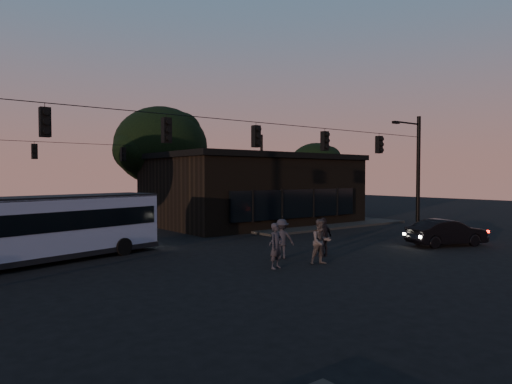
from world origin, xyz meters
TOP-DOWN VIEW (x-y plane):
  - ground at (0.00, 0.00)m, footprint 120.00×120.00m
  - sidewalk_far_right at (12.00, 14.00)m, footprint 14.00×10.00m
  - building at (9.00, 15.97)m, footprint 15.40×10.41m
  - tree_behind at (4.00, 22.00)m, footprint 7.60×7.60m
  - tree_right at (18.00, 18.00)m, footprint 5.20×5.20m
  - signal_rig_near at (0.00, 4.00)m, footprint 26.24×0.30m
  - signal_rig_far at (0.00, 20.00)m, footprint 26.24×0.30m
  - bus at (-7.90, 8.48)m, footprint 10.45×4.87m
  - car at (10.11, 0.40)m, footprint 4.55×2.86m
  - pedestrian_a at (-0.98, 1.41)m, footprint 0.76×0.60m
  - pedestrian_b at (1.11, 0.94)m, footprint 1.11×0.98m
  - pedestrian_c at (2.54, 2.14)m, footprint 1.12×0.59m
  - pedestrian_d at (0.71, 3.01)m, footprint 1.33×1.12m

SIDE VIEW (x-z plane):
  - ground at x=0.00m, z-range 0.00..0.00m
  - sidewalk_far_right at x=12.00m, z-range 0.00..0.15m
  - car at x=10.11m, z-range 0.00..1.42m
  - pedestrian_d at x=0.71m, z-range 0.00..1.78m
  - pedestrian_c at x=2.54m, z-range 0.00..1.82m
  - pedestrian_a at x=-0.98m, z-range 0.00..1.84m
  - pedestrian_b at x=1.11m, z-range 0.00..1.91m
  - bus at x=-7.90m, z-range 0.18..3.04m
  - building at x=9.00m, z-range 0.01..5.41m
  - signal_rig_far at x=0.00m, z-range 0.45..7.95m
  - signal_rig_near at x=0.00m, z-range 0.70..8.20m
  - tree_right at x=18.00m, z-range 1.20..8.06m
  - tree_behind at x=4.00m, z-range 1.48..10.91m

